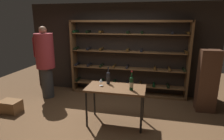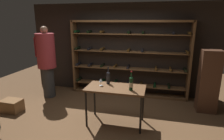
# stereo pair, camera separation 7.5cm
# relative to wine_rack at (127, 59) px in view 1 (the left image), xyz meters

# --- Properties ---
(ground_plane) EXTENTS (9.71, 9.71, 0.00)m
(ground_plane) POSITION_rel_wine_rack_xyz_m (-0.26, -1.65, -1.09)
(ground_plane) COLOR brown
(back_wall) EXTENTS (5.62, 0.10, 2.68)m
(back_wall) POSITION_rel_wine_rack_xyz_m (-0.26, 0.21, 0.25)
(back_wall) COLOR black
(back_wall) RESTS_ON ground
(wine_rack) EXTENTS (3.42, 0.32, 2.20)m
(wine_rack) POSITION_rel_wine_rack_xyz_m (0.00, 0.00, 0.00)
(wine_rack) COLOR brown
(wine_rack) RESTS_ON ground
(tasting_table) EXTENTS (1.23, 0.64, 0.83)m
(tasting_table) POSITION_rel_wine_rack_xyz_m (0.01, -1.71, -0.35)
(tasting_table) COLOR brown
(tasting_table) RESTS_ON ground
(person_bystander_red_print) EXTENTS (0.51, 0.51, 2.04)m
(person_bystander_red_print) POSITION_rel_wine_rack_xyz_m (-2.22, -0.70, 0.04)
(person_bystander_red_print) COLOR #303030
(person_bystander_red_print) RESTS_ON ground
(wine_crate) EXTENTS (0.49, 0.36, 0.30)m
(wine_crate) POSITION_rel_wine_rack_xyz_m (-2.60, -1.78, -0.94)
(wine_crate) COLOR brown
(wine_crate) RESTS_ON ground
(display_cabinet) EXTENTS (0.44, 0.36, 1.53)m
(display_cabinet) POSITION_rel_wine_rack_xyz_m (2.05, -0.61, -0.33)
(display_cabinet) COLOR #4C2D1E
(display_cabinet) RESTS_ON ground
(wine_bottle_red_label) EXTENTS (0.08, 0.08, 0.40)m
(wine_bottle_red_label) POSITION_rel_wine_rack_xyz_m (0.35, -1.80, -0.12)
(wine_bottle_red_label) COLOR black
(wine_bottle_red_label) RESTS_ON tasting_table
(wine_bottle_black_capsule) EXTENTS (0.08, 0.08, 0.38)m
(wine_bottle_black_capsule) POSITION_rel_wine_rack_xyz_m (-0.20, -1.51, -0.12)
(wine_bottle_black_capsule) COLOR black
(wine_bottle_black_capsule) RESTS_ON tasting_table
(wine_glass_stemmed_right) EXTENTS (0.08, 0.08, 0.16)m
(wine_glass_stemmed_right) POSITION_rel_wine_rack_xyz_m (-0.32, -1.67, -0.15)
(wine_glass_stemmed_right) COLOR silver
(wine_glass_stemmed_right) RESTS_ON tasting_table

